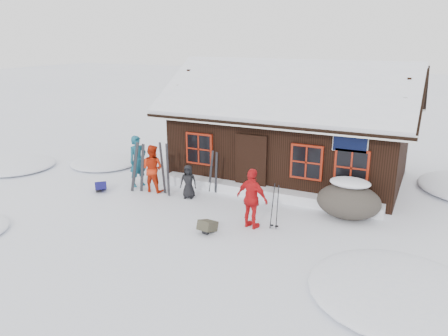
{
  "coord_description": "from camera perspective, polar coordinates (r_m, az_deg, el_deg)",
  "views": [
    {
      "loc": [
        6.26,
        -10.71,
        5.19
      ],
      "look_at": [
        0.65,
        0.85,
        1.3
      ],
      "focal_mm": 35.0,
      "sensor_mm": 36.0,
      "label": 1
    }
  ],
  "objects": [
    {
      "name": "boulder",
      "position": [
        13.4,
        15.97,
        -4.06
      ],
      "size": [
        1.88,
        1.41,
        1.1
      ],
      "color": "#453F37",
      "rests_on": "ground"
    },
    {
      "name": "ski_pair_right",
      "position": [
        14.92,
        -1.38,
        -0.61
      ],
      "size": [
        0.47,
        0.19,
        1.53
      ],
      "rotation": [
        0.0,
        0.0,
        -0.29
      ],
      "color": "black",
      "rests_on": "ground"
    },
    {
      "name": "skier_orange_left",
      "position": [
        15.23,
        -9.34,
        -0.03
      ],
      "size": [
        0.84,
        0.67,
        1.66
      ],
      "primitive_type": "imported",
      "rotation": [
        0.0,
        0.0,
        3.19
      ],
      "color": "red",
      "rests_on": "ground"
    },
    {
      "name": "skier_crouched",
      "position": [
        14.5,
        -4.67,
        -1.79
      ],
      "size": [
        0.63,
        0.49,
        1.14
      ],
      "primitive_type": "imported",
      "rotation": [
        0.0,
        0.0,
        0.26
      ],
      "color": "black",
      "rests_on": "ground"
    },
    {
      "name": "ski_poles",
      "position": [
        12.22,
        6.65,
        -5.11
      ],
      "size": [
        0.24,
        0.12,
        1.36
      ],
      "color": "black",
      "rests_on": "ground"
    },
    {
      "name": "backpack_blue",
      "position": [
        15.8,
        -15.79,
        -2.46
      ],
      "size": [
        0.62,
        0.63,
        0.27
      ],
      "primitive_type": "cube",
      "rotation": [
        0.0,
        0.0,
        0.76
      ],
      "color": "#151353",
      "rests_on": "ground"
    },
    {
      "name": "ski_pair_mid",
      "position": [
        14.85,
        -7.69,
        -0.22
      ],
      "size": [
        0.5,
        0.23,
        1.84
      ],
      "rotation": [
        0.0,
        0.0,
        -0.39
      ],
      "color": "black",
      "rests_on": "ground"
    },
    {
      "name": "snow_drift",
      "position": [
        14.69,
        5.39,
        -3.2
      ],
      "size": [
        7.6,
        0.6,
        0.35
      ],
      "primitive_type": "cube",
      "color": "white",
      "rests_on": "ground"
    },
    {
      "name": "skier_teal",
      "position": [
        15.85,
        -11.19,
        0.9
      ],
      "size": [
        0.67,
        0.79,
        1.84
      ],
      "primitive_type": "imported",
      "rotation": [
        0.0,
        0.0,
        1.17
      ],
      "color": "#16546B",
      "rests_on": "ground"
    },
    {
      "name": "skier_orange_right",
      "position": [
        12.16,
        3.69,
        -4.03
      ],
      "size": [
        1.08,
        0.64,
        1.73
      ],
      "primitive_type": "imported",
      "rotation": [
        0.0,
        0.0,
        2.91
      ],
      "color": "red",
      "rests_on": "ground"
    },
    {
      "name": "ground",
      "position": [
        13.44,
        -4.09,
        -5.9
      ],
      "size": [
        120.0,
        120.0,
        0.0
      ],
      "primitive_type": "plane",
      "color": "white",
      "rests_on": "ground"
    },
    {
      "name": "ski_pair_left",
      "position": [
        15.24,
        -11.1,
        -0.01
      ],
      "size": [
        0.66,
        0.19,
        1.8
      ],
      "rotation": [
        0.0,
        0.0,
        0.09
      ],
      "color": "black",
      "rests_on": "ground"
    },
    {
      "name": "backpack_olive",
      "position": [
        12.11,
        -2.16,
        -7.82
      ],
      "size": [
        0.43,
        0.54,
        0.27
      ],
      "primitive_type": "cube",
      "rotation": [
        0.0,
        0.0,
        -0.11
      ],
      "color": "#3D3A2B",
      "rests_on": "ground"
    },
    {
      "name": "snow_mounds",
      "position": [
        14.36,
        5.4,
        -4.42
      ],
      "size": [
        20.6,
        13.2,
        0.48
      ],
      "color": "white",
      "rests_on": "ground"
    },
    {
      "name": "mountain_hut",
      "position": [
        16.79,
        8.84,
        4.21
      ],
      "size": [
        8.9,
        6.09,
        4.42
      ],
      "color": "black",
      "rests_on": "ground"
    }
  ]
}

